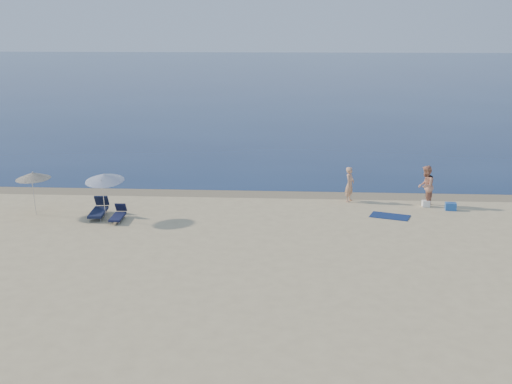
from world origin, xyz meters
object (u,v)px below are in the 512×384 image
(person_right, at_px, (426,186))
(blue_cooler, at_px, (451,206))
(person_left, at_px, (350,184))
(umbrella_near, at_px, (104,178))

(person_right, relative_size, blue_cooler, 3.95)
(person_left, height_order, blue_cooler, person_left)
(person_left, height_order, umbrella_near, umbrella_near)
(person_right, distance_m, blue_cooler, 1.49)
(person_left, bearing_deg, umbrella_near, 133.16)
(person_left, xyz_separation_m, person_right, (3.52, -0.59, 0.12))
(blue_cooler, bearing_deg, umbrella_near, -166.87)
(person_right, xyz_separation_m, umbrella_near, (-14.49, -3.08, 0.93))
(person_right, bearing_deg, umbrella_near, -56.62)
(person_left, distance_m, person_right, 3.57)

